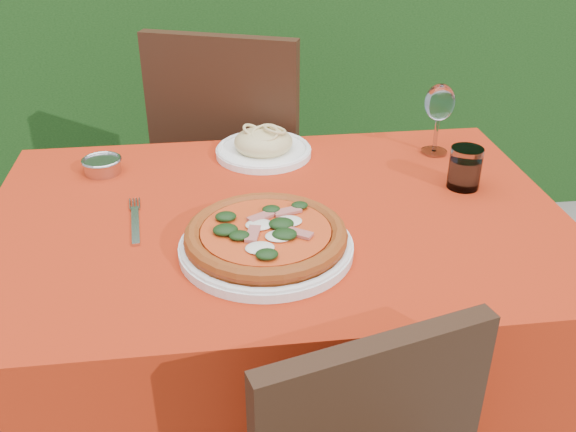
{
  "coord_description": "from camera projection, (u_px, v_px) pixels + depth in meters",
  "views": [
    {
      "loc": [
        -0.13,
        -1.21,
        1.43
      ],
      "look_at": [
        0.02,
        -0.05,
        0.77
      ],
      "focal_mm": 40.0,
      "sensor_mm": 36.0,
      "label": 1
    }
  ],
  "objects": [
    {
      "name": "dining_table",
      "position": [
        277.0,
        271.0,
        1.47
      ],
      "size": [
        1.26,
        0.86,
        0.75
      ],
      "color": "#452816",
      "rests_on": "ground"
    },
    {
      "name": "chair_far",
      "position": [
        236.0,
        162.0,
        2.05
      ],
      "size": [
        0.59,
        0.59,
        1.0
      ],
      "rotation": [
        0.0,
        0.0,
        2.78
      ],
      "color": "black",
      "rests_on": "ground"
    },
    {
      "name": "pizza_plate",
      "position": [
        266.0,
        239.0,
        1.25
      ],
      "size": [
        0.34,
        0.34,
        0.06
      ],
      "rotation": [
        0.0,
        0.0,
        0.1
      ],
      "color": "white",
      "rests_on": "dining_table"
    },
    {
      "name": "pasta_plate",
      "position": [
        263.0,
        146.0,
        1.66
      ],
      "size": [
        0.25,
        0.25,
        0.07
      ],
      "rotation": [
        0.0,
        0.0,
        0.13
      ],
      "color": "white",
      "rests_on": "dining_table"
    },
    {
      "name": "water_glass",
      "position": [
        465.0,
        170.0,
        1.49
      ],
      "size": [
        0.07,
        0.07,
        0.1
      ],
      "color": "silver",
      "rests_on": "dining_table"
    },
    {
      "name": "wine_glass",
      "position": [
        439.0,
        105.0,
        1.62
      ],
      "size": [
        0.08,
        0.08,
        0.19
      ],
      "color": "white",
      "rests_on": "dining_table"
    },
    {
      "name": "fork",
      "position": [
        135.0,
        225.0,
        1.35
      ],
      "size": [
        0.05,
        0.22,
        0.01
      ],
      "primitive_type": "cube",
      "rotation": [
        0.0,
        0.0,
        0.09
      ],
      "color": "#BABBC2",
      "rests_on": "dining_table"
    },
    {
      "name": "steel_ramekin",
      "position": [
        102.0,
        166.0,
        1.57
      ],
      "size": [
        0.09,
        0.09,
        0.03
      ],
      "primitive_type": "cylinder",
      "color": "#B4B5BC",
      "rests_on": "dining_table"
    }
  ]
}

